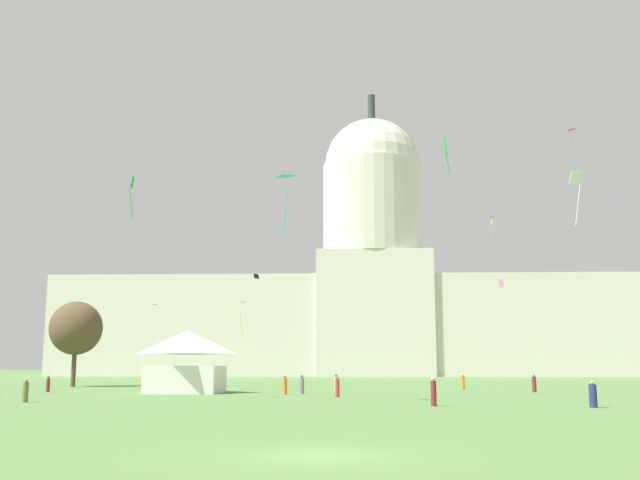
{
  "coord_description": "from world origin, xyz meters",
  "views": [
    {
      "loc": [
        0.95,
        -21.51,
        2.5
      ],
      "look_at": [
        -4.57,
        104.2,
        23.76
      ],
      "focal_mm": 41.68,
      "sensor_mm": 36.0,
      "label": 1
    }
  ],
  "objects_px": {
    "tree_west_far": "(76,328)",
    "kite_red_high": "(569,133)",
    "event_tent": "(186,361)",
    "kite_blue_low": "(158,308)",
    "person_olive_aisle_center": "(26,391)",
    "person_navy_lawn_far_left": "(593,395)",
    "person_maroon_mid_center": "(48,385)",
    "capitol_building": "(374,294)",
    "person_orange_near_tent": "(285,386)",
    "person_tan_edge_west": "(336,384)",
    "person_orange_back_right": "(463,382)",
    "person_grey_mid_left": "(302,385)",
    "kite_white_low": "(576,184)",
    "kite_black_low": "(256,276)",
    "person_maroon_edge_east": "(434,393)",
    "kite_green_low": "(132,188)",
    "kite_pink_low": "(501,283)",
    "kite_yellow_low": "(239,308)",
    "person_maroon_front_left": "(534,384)",
    "kite_lime_mid": "(492,225)",
    "kite_cyan_low": "(283,183)",
    "kite_green_low_b": "(445,149)",
    "kite_violet_mid": "(495,219)",
    "person_red_mid_right": "(337,388)"
  },
  "relations": [
    {
      "from": "kite_white_low",
      "to": "kite_green_low_b",
      "type": "height_order",
      "value": "kite_white_low"
    },
    {
      "from": "capitol_building",
      "to": "kite_green_low",
      "type": "xyz_separation_m",
      "value": [
        -21.81,
        -121.62,
        -3.31
      ]
    },
    {
      "from": "person_maroon_mid_center",
      "to": "capitol_building",
      "type": "bearing_deg",
      "value": -25.47
    },
    {
      "from": "kite_lime_mid",
      "to": "kite_white_low",
      "type": "bearing_deg",
      "value": 28.12
    },
    {
      "from": "person_olive_aisle_center",
      "to": "person_maroon_mid_center",
      "type": "bearing_deg",
      "value": 65.4
    },
    {
      "from": "kite_pink_low",
      "to": "person_maroon_front_left",
      "type": "bearing_deg",
      "value": 160.0
    },
    {
      "from": "tree_west_far",
      "to": "kite_red_high",
      "type": "xyz_separation_m",
      "value": [
        64.45,
        16.75,
        28.77
      ]
    },
    {
      "from": "person_orange_back_right",
      "to": "tree_west_far",
      "type": "bearing_deg",
      "value": -172.7
    },
    {
      "from": "person_olive_aisle_center",
      "to": "kite_black_low",
      "type": "relative_size",
      "value": 1.61
    },
    {
      "from": "person_grey_mid_left",
      "to": "kite_red_high",
      "type": "relative_size",
      "value": 0.7
    },
    {
      "from": "kite_white_low",
      "to": "person_grey_mid_left",
      "type": "bearing_deg",
      "value": -159.23
    },
    {
      "from": "person_orange_back_right",
      "to": "kite_yellow_low",
      "type": "distance_m",
      "value": 28.31
    },
    {
      "from": "capitol_building",
      "to": "kite_pink_low",
      "type": "xyz_separation_m",
      "value": [
        20.97,
        -45.94,
        -2.56
      ]
    },
    {
      "from": "kite_green_low",
      "to": "kite_violet_mid",
      "type": "bearing_deg",
      "value": -171.11
    },
    {
      "from": "person_maroon_mid_center",
      "to": "person_maroon_edge_east",
      "type": "bearing_deg",
      "value": -132.07
    },
    {
      "from": "capitol_building",
      "to": "kite_green_low_b",
      "type": "distance_m",
      "value": 127.9
    },
    {
      "from": "person_maroon_front_left",
      "to": "person_maroon_edge_east",
      "type": "height_order",
      "value": "person_maroon_edge_east"
    },
    {
      "from": "kite_cyan_low",
      "to": "kite_green_low_b",
      "type": "height_order",
      "value": "kite_green_low_b"
    },
    {
      "from": "person_orange_back_right",
      "to": "kite_yellow_low",
      "type": "xyz_separation_m",
      "value": [
        -24.92,
        10.36,
        8.54
      ]
    },
    {
      "from": "kite_blue_low",
      "to": "kite_cyan_low",
      "type": "bearing_deg",
      "value": -153.44
    },
    {
      "from": "person_olive_aisle_center",
      "to": "person_grey_mid_left",
      "type": "relative_size",
      "value": 0.98
    },
    {
      "from": "tree_west_far",
      "to": "kite_violet_mid",
      "type": "height_order",
      "value": "kite_violet_mid"
    },
    {
      "from": "person_orange_back_right",
      "to": "person_grey_mid_left",
      "type": "distance_m",
      "value": 19.8
    },
    {
      "from": "person_maroon_edge_east",
      "to": "kite_green_low",
      "type": "distance_m",
      "value": 27.46
    },
    {
      "from": "kite_black_low",
      "to": "kite_yellow_low",
      "type": "bearing_deg",
      "value": 88.08
    },
    {
      "from": "kite_lime_mid",
      "to": "kite_cyan_low",
      "type": "distance_m",
      "value": 94.13
    },
    {
      "from": "event_tent",
      "to": "kite_blue_low",
      "type": "height_order",
      "value": "kite_blue_low"
    },
    {
      "from": "person_orange_near_tent",
      "to": "kite_black_low",
      "type": "height_order",
      "value": "kite_black_low"
    },
    {
      "from": "tree_west_far",
      "to": "person_tan_edge_west",
      "type": "distance_m",
      "value": 35.95
    },
    {
      "from": "person_maroon_mid_center",
      "to": "person_red_mid_right",
      "type": "xyz_separation_m",
      "value": [
        27.5,
        -10.18,
        0.05
      ]
    },
    {
      "from": "person_maroon_front_left",
      "to": "kite_lime_mid",
      "type": "bearing_deg",
      "value": 55.62
    },
    {
      "from": "person_olive_aisle_center",
      "to": "person_navy_lawn_far_left",
      "type": "xyz_separation_m",
      "value": [
        36.64,
        -4.6,
        -0.03
      ]
    },
    {
      "from": "person_orange_near_tent",
      "to": "person_tan_edge_west",
      "type": "relative_size",
      "value": 0.95
    },
    {
      "from": "person_olive_aisle_center",
      "to": "kite_yellow_low",
      "type": "bearing_deg",
      "value": 34.22
    },
    {
      "from": "kite_white_low",
      "to": "kite_black_low",
      "type": "bearing_deg",
      "value": 154.23
    },
    {
      "from": "kite_lime_mid",
      "to": "person_maroon_edge_east",
      "type": "bearing_deg",
      "value": 20.53
    },
    {
      "from": "kite_green_low",
      "to": "kite_yellow_low",
      "type": "distance_m",
      "value": 34.99
    },
    {
      "from": "person_maroon_edge_east",
      "to": "kite_blue_low",
      "type": "relative_size",
      "value": 0.43
    },
    {
      "from": "person_olive_aisle_center",
      "to": "kite_pink_low",
      "type": "xyz_separation_m",
      "value": [
        48.3,
        79.58,
        15.85
      ]
    },
    {
      "from": "person_olive_aisle_center",
      "to": "kite_white_low",
      "type": "distance_m",
      "value": 45.49
    },
    {
      "from": "person_orange_near_tent",
      "to": "kite_yellow_low",
      "type": "relative_size",
      "value": 0.39
    },
    {
      "from": "person_grey_mid_left",
      "to": "kite_lime_mid",
      "type": "distance_m",
      "value": 82.46
    },
    {
      "from": "person_orange_back_right",
      "to": "kite_lime_mid",
      "type": "bearing_deg",
      "value": 95.13
    },
    {
      "from": "kite_green_low_b",
      "to": "kite_blue_low",
      "type": "bearing_deg",
      "value": -118.18
    },
    {
      "from": "person_olive_aisle_center",
      "to": "person_tan_edge_west",
      "type": "height_order",
      "value": "person_tan_edge_west"
    },
    {
      "from": "person_maroon_edge_east",
      "to": "person_red_mid_right",
      "type": "distance_m",
      "value": 14.23
    },
    {
      "from": "kite_cyan_low",
      "to": "kite_red_high",
      "type": "xyz_separation_m",
      "value": [
        36.15,
        54.51,
        20.64
      ]
    },
    {
      "from": "person_maroon_front_left",
      "to": "person_maroon_edge_east",
      "type": "relative_size",
      "value": 0.94
    },
    {
      "from": "person_orange_back_right",
      "to": "person_red_mid_right",
      "type": "bearing_deg",
      "value": -104.97
    },
    {
      "from": "person_orange_back_right",
      "to": "person_navy_lawn_far_left",
      "type": "bearing_deg",
      "value": -65.45
    }
  ]
}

